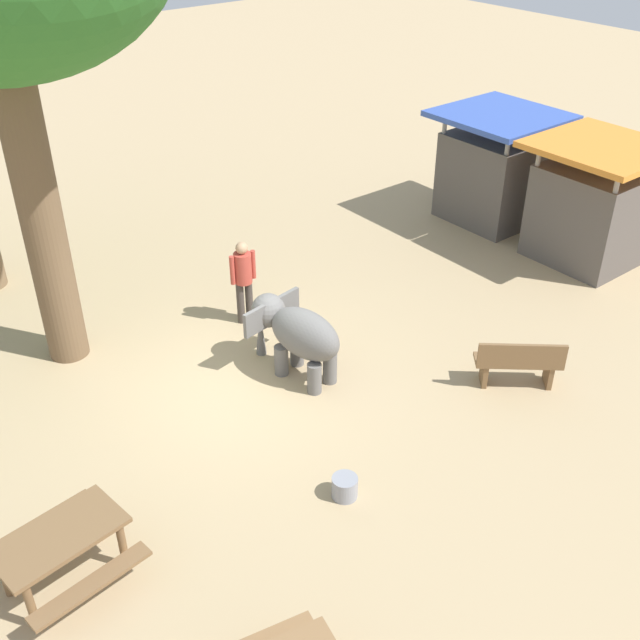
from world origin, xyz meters
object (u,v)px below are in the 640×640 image
at_px(market_stall_orange, 591,209).
at_px(feed_bucket, 345,487).
at_px(market_stall_blue, 494,173).
at_px(elephant, 297,332).
at_px(person_handler, 243,276).
at_px(picnic_table_near, 61,546).
at_px(wooden_bench, 519,362).

distance_m(market_stall_orange, feed_bucket, 8.85).
bearing_deg(market_stall_blue, elephant, -73.68).
relative_size(person_handler, picnic_table_near, 0.97).
height_order(picnic_table_near, market_stall_orange, market_stall_orange).
distance_m(person_handler, market_stall_blue, 7.07).
bearing_deg(market_stall_orange, picnic_table_near, -84.32).
bearing_deg(feed_bucket, market_stall_blue, 119.46).
bearing_deg(person_handler, market_stall_orange, 77.19).
distance_m(market_stall_blue, market_stall_orange, 2.60).
height_order(person_handler, market_stall_blue, market_stall_blue).
bearing_deg(market_stall_blue, wooden_bench, -45.35).
distance_m(picnic_table_near, market_stall_orange, 12.09).
bearing_deg(elephant, wooden_bench, -143.55).
bearing_deg(market_stall_orange, wooden_bench, -66.44).
bearing_deg(picnic_table_near, person_handler, 28.36).
distance_m(elephant, market_stall_orange, 7.33).
bearing_deg(picnic_table_near, elephant, 11.93).
bearing_deg(market_stall_orange, elephant, -93.61).
xyz_separation_m(wooden_bench, picnic_table_near, (-0.86, -7.31, 0.12)).
distance_m(wooden_bench, picnic_table_near, 7.36).
bearing_deg(feed_bucket, market_stall_orange, 104.55).
xyz_separation_m(person_handler, wooden_bench, (4.43, 2.35, -0.48)).
distance_m(elephant, market_stall_blue, 7.62).
relative_size(picnic_table_near, market_stall_blue, 0.67).
relative_size(elephant, picnic_table_near, 1.11).
bearing_deg(market_stall_blue, feed_bucket, -60.54).
height_order(wooden_bench, feed_bucket, wooden_bench).
bearing_deg(wooden_bench, person_handler, 158.65).
xyz_separation_m(elephant, person_handler, (-1.92, 0.25, 0.13)).
bearing_deg(person_handler, feed_bucket, -11.74).
height_order(elephant, picnic_table_near, elephant).
distance_m(person_handler, market_stall_orange, 7.45).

